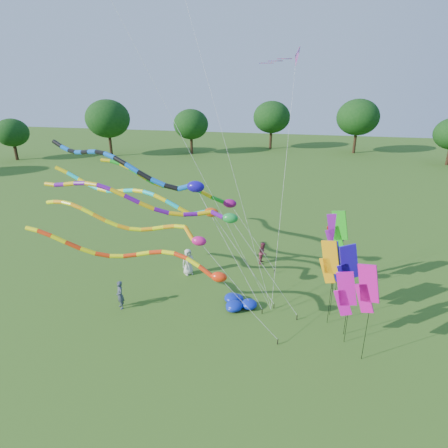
% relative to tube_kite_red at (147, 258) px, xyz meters
% --- Properties ---
extents(ground, '(160.00, 160.00, 0.00)m').
position_rel_tube_kite_red_xyz_m(ground, '(3.65, -1.52, -4.09)').
color(ground, '#2D5717').
rests_on(ground, ground).
extents(tree_ring, '(118.34, 118.10, 9.56)m').
position_rel_tube_kite_red_xyz_m(tree_ring, '(8.19, 0.45, 1.46)').
color(tree_ring, '#382314').
rests_on(tree_ring, ground).
extents(tube_kite_red, '(12.77, 1.28, 6.04)m').
position_rel_tube_kite_red_xyz_m(tube_kite_red, '(0.00, 0.00, 0.00)').
color(tube_kite_red, black).
rests_on(tube_kite_red, ground).
extents(tube_kite_orange, '(12.80, 1.08, 6.24)m').
position_rel_tube_kite_red_xyz_m(tube_kite_orange, '(-1.66, 3.20, 0.39)').
color(tube_kite_orange, black).
rests_on(tube_kite_orange, ground).
extents(tube_kite_purple, '(14.33, 1.23, 7.99)m').
position_rel_tube_kite_red_xyz_m(tube_kite_purple, '(-0.19, 2.04, 2.22)').
color(tube_kite_purple, black).
rests_on(tube_kite_purple, ground).
extents(tube_kite_blue, '(15.03, 4.85, 9.12)m').
position_rel_tube_kite_red_xyz_m(tube_kite_blue, '(-2.54, 4.59, 3.43)').
color(tube_kite_blue, black).
rests_on(tube_kite_blue, ground).
extents(tube_kite_cyan, '(13.60, 1.69, 7.98)m').
position_rel_tube_kite_red_xyz_m(tube_kite_cyan, '(-1.23, 3.49, 2.05)').
color(tube_kite_cyan, black).
rests_on(tube_kite_cyan, ground).
extents(tube_kite_green, '(13.79, 3.35, 7.31)m').
position_rel_tube_kite_red_xyz_m(tube_kite_green, '(-1.27, 9.07, 1.14)').
color(tube_kite_green, black).
rests_on(tube_kite_green, ground).
extents(delta_kite_high_c, '(2.86, 7.60, 15.18)m').
position_rel_tube_kite_red_xyz_m(delta_kite_high_c, '(6.37, 9.40, 9.69)').
color(delta_kite_high_c, black).
rests_on(delta_kite_high_c, ground).
extents(banner_pole_blue_b, '(1.14, 0.37, 5.21)m').
position_rel_tube_kite_red_xyz_m(banner_pole_blue_b, '(9.81, 1.39, -0.15)').
color(banner_pole_blue_b, black).
rests_on(banner_pole_blue_b, ground).
extents(banner_pole_red, '(1.10, 0.53, 4.19)m').
position_rel_tube_kite_red_xyz_m(banner_pole_red, '(9.53, 6.76, -1.16)').
color(banner_pole_red, black).
rests_on(banner_pole_red, ground).
extents(banner_pole_violet, '(1.16, 0.15, 5.14)m').
position_rel_tube_kite_red_xyz_m(banner_pole_violet, '(9.44, 6.05, -0.23)').
color(banner_pole_violet, black).
rests_on(banner_pole_violet, ground).
extents(banner_pole_blue_a, '(1.12, 0.47, 4.53)m').
position_rel_tube_kite_red_xyz_m(banner_pole_blue_a, '(9.19, 3.20, -0.82)').
color(banner_pole_blue_a, black).
rests_on(banner_pole_blue_a, ground).
extents(banner_pole_orange, '(1.10, 0.52, 4.90)m').
position_rel_tube_kite_red_xyz_m(banner_pole_orange, '(9.02, 2.40, -0.46)').
color(banner_pole_orange, black).
rests_on(banner_pole_orange, ground).
extents(banner_pole_magenta_a, '(1.16, 0.20, 4.03)m').
position_rel_tube_kite_red_xyz_m(banner_pole_magenta_a, '(9.78, 0.86, -1.32)').
color(banner_pole_magenta_a, black).
rests_on(banner_pole_magenta_a, ground).
extents(banner_pole_magenta_b, '(1.09, 0.55, 5.01)m').
position_rel_tube_kite_red_xyz_m(banner_pole_magenta_b, '(10.52, -0.18, -0.35)').
color(banner_pole_magenta_b, black).
rests_on(banner_pole_magenta_b, ground).
extents(banner_pole_green, '(1.11, 0.51, 5.35)m').
position_rel_tube_kite_red_xyz_m(banner_pole_green, '(9.68, 5.96, -0.01)').
color(banner_pole_green, black).
rests_on(banner_pole_green, ground).
extents(blue_nylon_heap, '(1.61, 1.76, 0.51)m').
position_rel_tube_kite_red_xyz_m(blue_nylon_heap, '(4.33, 3.04, -3.87)').
color(blue_nylon_heap, '#0D24B1').
rests_on(blue_nylon_heap, ground).
extents(person_a, '(1.07, 1.05, 1.86)m').
position_rel_tube_kite_red_xyz_m(person_a, '(0.17, 5.98, -3.17)').
color(person_a, silver).
rests_on(person_a, ground).
extents(person_b, '(0.73, 0.74, 1.72)m').
position_rel_tube_kite_red_xyz_m(person_b, '(-2.47, 1.25, -3.23)').
color(person_b, '#394051').
rests_on(person_b, ground).
extents(person_c, '(0.67, 0.83, 1.61)m').
position_rel_tube_kite_red_xyz_m(person_c, '(4.93, 8.73, -3.29)').
color(person_c, maroon).
rests_on(person_c, ground).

